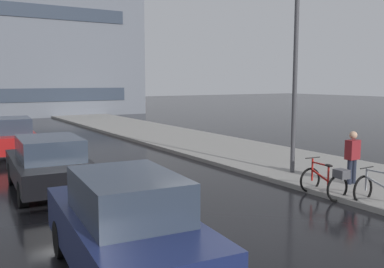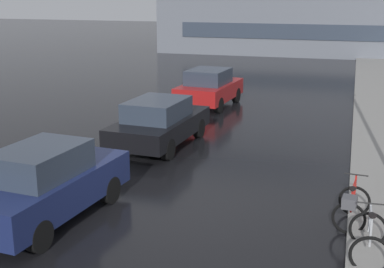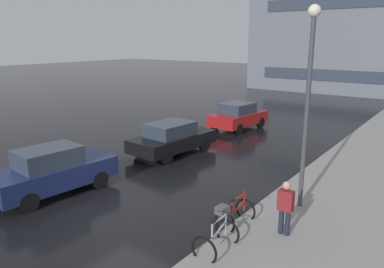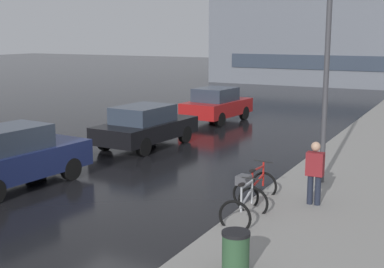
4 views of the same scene
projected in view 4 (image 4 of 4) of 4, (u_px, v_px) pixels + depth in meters
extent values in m
plane|color=black|center=(110.00, 193.00, 13.93)|extent=(140.00, 140.00, 0.00)
torus|color=black|center=(253.00, 202.00, 12.03)|extent=(0.73, 0.07, 0.73)
torus|color=black|center=(235.00, 217.00, 11.08)|extent=(0.73, 0.07, 0.73)
cube|color=#ADAFB5|center=(241.00, 199.00, 11.33)|extent=(0.04, 0.04, 0.58)
cube|color=#ADAFB5|center=(252.00, 191.00, 11.91)|extent=(0.04, 0.04, 0.55)
cube|color=#ADAFB5|center=(247.00, 184.00, 11.57)|extent=(0.05, 0.65, 0.04)
cube|color=#ADAFB5|center=(246.00, 198.00, 11.60)|extent=(0.05, 0.74, 0.27)
ellipsoid|color=black|center=(242.00, 184.00, 11.27)|extent=(0.14, 0.26, 0.07)
cylinder|color=black|center=(252.00, 179.00, 11.85)|extent=(0.50, 0.04, 0.03)
torus|color=black|center=(264.00, 185.00, 13.44)|extent=(0.70, 0.13, 0.69)
torus|color=black|center=(246.00, 195.00, 12.61)|extent=(0.70, 0.13, 0.69)
cube|color=red|center=(252.00, 182.00, 12.84)|extent=(0.04, 0.04, 0.50)
cube|color=red|center=(263.00, 174.00, 13.32)|extent=(0.04, 0.04, 0.62)
cube|color=red|center=(258.00, 168.00, 13.03)|extent=(0.10, 0.60, 0.04)
cube|color=red|center=(257.00, 181.00, 13.07)|extent=(0.11, 0.69, 0.25)
ellipsoid|color=black|center=(252.00, 171.00, 12.78)|extent=(0.17, 0.27, 0.07)
cylinder|color=black|center=(264.00, 161.00, 13.26)|extent=(0.50, 0.08, 0.03)
cube|color=#4C4C51|center=(244.00, 180.00, 12.44)|extent=(0.31, 0.37, 0.22)
cube|color=navy|center=(15.00, 162.00, 14.40)|extent=(2.06, 4.36, 0.74)
cube|color=#2D3847|center=(9.00, 138.00, 14.13)|extent=(1.56, 2.14, 0.63)
cylinder|color=black|center=(35.00, 162.00, 15.94)|extent=(0.28, 0.66, 0.64)
cylinder|color=black|center=(71.00, 169.00, 15.16)|extent=(0.28, 0.66, 0.64)
cube|color=black|center=(146.00, 130.00, 19.57)|extent=(2.19, 4.37, 0.60)
cube|color=#2D3847|center=(143.00, 114.00, 19.32)|extent=(1.70, 2.25, 0.60)
cylinder|color=black|center=(149.00, 130.00, 21.17)|extent=(0.26, 0.65, 0.64)
cylinder|color=black|center=(185.00, 134.00, 20.30)|extent=(0.26, 0.65, 0.64)
cylinder|color=black|center=(105.00, 141.00, 18.96)|extent=(0.26, 0.65, 0.64)
cylinder|color=black|center=(144.00, 147.00, 18.09)|extent=(0.26, 0.65, 0.64)
cube|color=#AD1919|center=(217.00, 108.00, 25.06)|extent=(2.20, 3.91, 0.67)
cube|color=#2D3847|center=(215.00, 94.00, 24.81)|extent=(1.70, 2.05, 0.61)
cylinder|color=black|center=(214.00, 110.00, 26.53)|extent=(0.28, 0.66, 0.64)
cylinder|color=black|center=(244.00, 113.00, 25.64)|extent=(0.28, 0.66, 0.64)
cylinder|color=black|center=(189.00, 116.00, 24.60)|extent=(0.28, 0.66, 0.64)
cylinder|color=black|center=(220.00, 120.00, 23.71)|extent=(0.28, 0.66, 0.64)
cylinder|color=#1E2333|center=(310.00, 192.00, 12.59)|extent=(0.14, 0.14, 0.84)
cylinder|color=#1E2333|center=(318.00, 193.00, 12.51)|extent=(0.14, 0.14, 0.84)
cube|color=maroon|center=(315.00, 164.00, 12.42)|extent=(0.41, 0.25, 0.55)
sphere|color=tan|center=(316.00, 147.00, 12.34)|extent=(0.22, 0.22, 0.22)
cylinder|color=#424247|center=(326.00, 79.00, 13.97)|extent=(0.14, 0.14, 5.86)
cylinder|color=#2D5133|center=(236.00, 258.00, 8.98)|extent=(0.46, 0.46, 0.81)
cylinder|color=black|center=(236.00, 233.00, 8.90)|extent=(0.49, 0.49, 0.06)
cube|color=slate|center=(367.00, 18.00, 42.48)|extent=(23.71, 8.90, 10.46)
cube|color=#333D4C|center=(354.00, 63.00, 39.20)|extent=(19.44, 0.06, 1.10)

